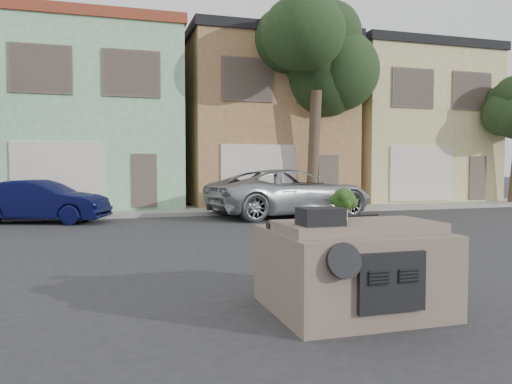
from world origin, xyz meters
name	(u,v)px	position (x,y,z in m)	size (l,w,h in m)	color
ground_plane	(274,264)	(0.00, 0.00, 0.00)	(120.00, 120.00, 0.00)	#303033
sidewalk	(186,211)	(0.00, 10.50, 0.07)	(40.00, 3.00, 0.15)	gray
townhouse_mint	(91,121)	(-3.50, 14.50, 3.77)	(7.20, 8.20, 7.55)	#93CE9F
townhouse_tan	(256,125)	(4.00, 14.50, 3.77)	(7.20, 8.20, 7.55)	#A0764C
townhouse_beige	(393,128)	(11.50, 14.50, 3.77)	(7.20, 8.20, 7.55)	#D2C98A
navy_sedan	(42,223)	(-4.89, 8.38, 0.00)	(1.43, 4.10, 1.35)	#0A0D38
silver_pickup	(291,216)	(3.42, 8.18, 0.00)	(2.78, 6.04, 1.68)	#A9AAAF
tree_near	(314,104)	(5.00, 9.80, 4.25)	(4.40, 4.00, 8.50)	#20361A
car_dashboard	(351,265)	(0.00, -3.00, 0.56)	(2.00, 1.80, 1.12)	#706053
instrument_hump	(320,216)	(-0.58, -3.35, 1.22)	(0.48, 0.38, 0.20)	black
wiper_arm	(357,216)	(0.28, -2.62, 1.13)	(0.70, 0.03, 0.02)	black
broccoli	(344,204)	(-0.09, -2.96, 1.33)	(0.34, 0.34, 0.41)	#1D3812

